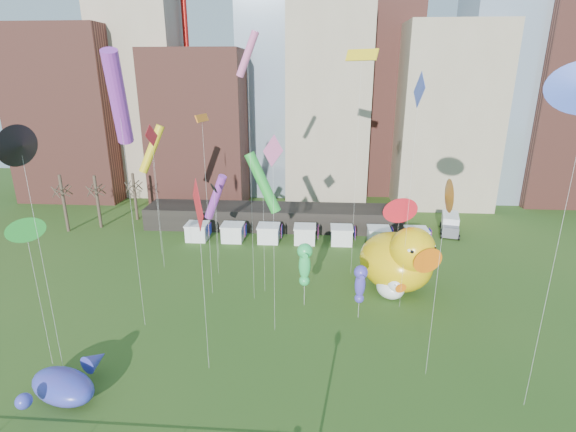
# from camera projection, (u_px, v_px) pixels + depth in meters

# --- Properties ---
(skyline) EXTENTS (101.00, 23.00, 68.00)m
(skyline) POSITION_uv_depth(u_px,v_px,m) (318.00, 78.00, 76.60)
(skyline) COLOR brown
(skyline) RESTS_ON ground
(pavilion) EXTENTS (38.00, 6.00, 3.20)m
(pavilion) POSITION_uv_depth(u_px,v_px,m) (273.00, 217.00, 65.21)
(pavilion) COLOR black
(pavilion) RESTS_ON ground
(vendor_tents) EXTENTS (33.24, 2.80, 2.40)m
(vendor_tents) POSITION_uv_depth(u_px,v_px,m) (305.00, 235.00, 59.34)
(vendor_tents) COLOR white
(vendor_tents) RESTS_ON ground
(bare_trees) EXTENTS (8.44, 6.44, 8.50)m
(bare_trees) POSITION_uv_depth(u_px,v_px,m) (98.00, 201.00, 64.83)
(bare_trees) COLOR #382B21
(bare_trees) RESTS_ON ground
(big_duck) EXTENTS (10.15, 11.10, 7.73)m
(big_duck) POSITION_uv_depth(u_px,v_px,m) (399.00, 259.00, 45.66)
(big_duck) COLOR yellow
(big_duck) RESTS_ON ground
(small_duck) EXTENTS (3.72, 4.18, 2.93)m
(small_duck) POSITION_uv_depth(u_px,v_px,m) (392.00, 286.00, 44.48)
(small_duck) COLOR white
(small_duck) RESTS_ON ground
(seahorse_green) EXTENTS (1.61, 1.97, 6.72)m
(seahorse_green) POSITION_uv_depth(u_px,v_px,m) (305.00, 261.00, 41.98)
(seahorse_green) COLOR silver
(seahorse_green) RESTS_ON ground
(seahorse_purple) EXTENTS (1.30, 1.63, 5.46)m
(seahorse_purple) POSITION_uv_depth(u_px,v_px,m) (360.00, 281.00, 40.09)
(seahorse_purple) COLOR silver
(seahorse_purple) RESTS_ON ground
(whale_inflatable) EXTENTS (6.15, 6.79, 2.41)m
(whale_inflatable) POSITION_uv_depth(u_px,v_px,m) (65.00, 384.00, 30.91)
(whale_inflatable) COLOR #493DA6
(whale_inflatable) RESTS_ON ground
(box_truck) EXTENTS (3.57, 6.42, 2.58)m
(box_truck) POSITION_uv_depth(u_px,v_px,m) (450.00, 224.00, 63.05)
(box_truck) COLOR white
(box_truck) RESTS_ON ground
(kite_0) EXTENTS (0.49, 2.42, 16.95)m
(kite_0) POSITION_uv_depth(u_px,v_px,m) (152.00, 139.00, 47.32)
(kite_0) COLOR silver
(kite_0) RESTS_ON ground
(kite_1) EXTENTS (1.83, 1.94, 17.67)m
(kite_1) POSITION_uv_depth(u_px,v_px,m) (273.00, 155.00, 34.30)
(kite_1) COLOR silver
(kite_1) RESTS_ON ground
(kite_2) EXTENTS (0.41, 2.70, 19.08)m
(kite_2) POSITION_uv_depth(u_px,v_px,m) (20.00, 146.00, 28.06)
(kite_2) COLOR silver
(kite_2) RESTS_ON ground
(kite_3) EXTENTS (3.75, 1.59, 15.02)m
(kite_3) POSITION_uv_depth(u_px,v_px,m) (263.00, 183.00, 42.61)
(kite_3) COLOR silver
(kite_3) RESTS_ON ground
(kite_4) EXTENTS (3.13, 2.74, 24.48)m
(kite_4) POSITION_uv_depth(u_px,v_px,m) (362.00, 56.00, 42.95)
(kite_4) COLOR silver
(kite_4) RESTS_ON ground
(kite_6) EXTENTS (0.50, 2.23, 15.49)m
(kite_6) POSITION_uv_depth(u_px,v_px,m) (447.00, 196.00, 29.10)
(kite_6) COLOR silver
(kite_6) RESTS_ON ground
(kite_7) EXTENTS (2.49, 4.59, 24.05)m
(kite_7) POSITION_uv_depth(u_px,v_px,m) (118.00, 99.00, 33.79)
(kite_7) COLOR silver
(kite_7) RESTS_ON ground
(kite_8) EXTENTS (2.56, 1.13, 10.36)m
(kite_8) POSITION_uv_depth(u_px,v_px,m) (400.00, 210.00, 43.64)
(kite_8) COLOR silver
(kite_8) RESTS_ON ground
(kite_9) EXTENTS (2.38, 1.40, 25.71)m
(kite_9) POSITION_uv_depth(u_px,v_px,m) (248.00, 55.00, 37.33)
(kite_9) COLOR silver
(kite_9) RESTS_ON ground
(kite_10) EXTENTS (1.25, 2.05, 10.60)m
(kite_10) POSITION_uv_depth(u_px,v_px,m) (214.00, 189.00, 47.19)
(kite_10) COLOR silver
(kite_10) RESTS_ON ground
(kite_11) EXTENTS (1.36, 1.52, 12.38)m
(kite_11) POSITION_uv_depth(u_px,v_px,m) (25.00, 230.00, 31.19)
(kite_11) COLOR silver
(kite_11) RESTS_ON ground
(kite_12) EXTENTS (3.58, 2.07, 16.50)m
(kite_12) POSITION_uv_depth(u_px,v_px,m) (152.00, 149.00, 51.77)
(kite_12) COLOR silver
(kite_12) RESTS_ON ground
(kite_13) EXTENTS (0.32, 3.05, 22.38)m
(kite_13) POSITION_uv_depth(u_px,v_px,m) (419.00, 95.00, 36.89)
(kite_13) COLOR silver
(kite_13) RESTS_ON ground
(kite_14) EXTENTS (0.80, 2.27, 18.58)m
(kite_14) POSITION_uv_depth(u_px,v_px,m) (202.00, 120.00, 40.31)
(kite_14) COLOR silver
(kite_14) RESTS_ON ground
(kite_15) EXTENTS (3.54, 2.42, 10.96)m
(kite_15) POSITION_uv_depth(u_px,v_px,m) (215.00, 197.00, 52.00)
(kite_15) COLOR silver
(kite_15) RESTS_ON ground
(kite_16) EXTENTS (1.64, 3.36, 15.35)m
(kite_16) POSITION_uv_depth(u_px,v_px,m) (198.00, 207.00, 30.05)
(kite_16) COLOR silver
(kite_16) RESTS_ON ground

